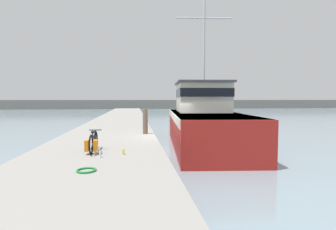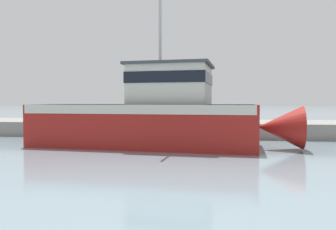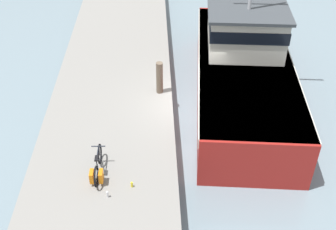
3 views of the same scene
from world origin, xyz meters
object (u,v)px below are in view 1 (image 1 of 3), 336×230
Objects in this scene: fishing_boat_main at (204,120)px; water_bottle_on_curb at (123,152)px; mooring_post at (145,121)px; water_bottle_by_bike at (100,154)px; boat_blue_far at (207,111)px; bicycle_touring at (93,143)px.

fishing_boat_main reaches higher than water_bottle_on_curb.
mooring_post is at bearing -156.39° from fishing_boat_main.
mooring_post is 7.30× the size of water_bottle_on_curb.
fishing_boat_main is at bearing 52.29° from water_bottle_by_bike.
fishing_boat_main reaches higher than boat_blue_far.
mooring_post reaches higher than bicycle_touring.
boat_blue_far reaches higher than water_bottle_on_curb.
water_bottle_by_bike is at bearing -106.61° from mooring_post.
bicycle_touring is 9.11× the size of water_bottle_on_curb.
mooring_post is (2.01, 4.64, 0.33)m from bicycle_touring.
boat_blue_far is 29.78× the size of water_bottle_by_bike.
fishing_boat_main is 54.57× the size of water_bottle_by_bike.
water_bottle_on_curb is (-12.69, -34.58, 0.21)m from boat_blue_far.
fishing_boat_main is 66.90× the size of water_bottle_on_curb.
boat_blue_far is (8.23, 28.29, -0.71)m from fishing_boat_main.
mooring_post reaches higher than water_bottle_on_curb.
boat_blue_far is at bearing 69.85° from water_bottle_on_curb.
water_bottle_on_curb is (-4.46, -6.30, -0.50)m from fishing_boat_main.
boat_blue_far reaches higher than water_bottle_by_bike.
mooring_post is (-3.52, -1.16, 0.08)m from fishing_boat_main.
bicycle_touring is 0.98m from water_bottle_by_bike.
water_bottle_by_bike is (-0.71, -0.39, 0.02)m from water_bottle_on_curb.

